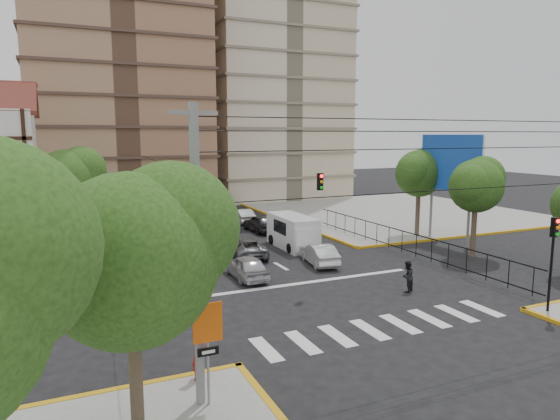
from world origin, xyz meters
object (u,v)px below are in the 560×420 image
van_right_lane (294,233)px  pedestrian_sw_corner (199,353)px  traffic_light_nw (146,220)px  district_sign (208,332)px  car_white_front_right (319,254)px  pedestrian_crosswalk (407,276)px  traffic_light_se (553,249)px  van_left_lane (192,219)px  car_silver_front_left (246,267)px

van_right_lane → pedestrian_sw_corner: van_right_lane is taller
traffic_light_nw → district_sign: traffic_light_nw is taller
district_sign → car_white_front_right: (11.25, 13.71, -1.78)m
district_sign → van_right_lane: 21.99m
van_right_lane → car_white_front_right: 4.86m
van_right_lane → pedestrian_crosswalk: size_ratio=3.15×
traffic_light_se → van_right_lane: bearing=105.7°
van_right_lane → van_left_lane: van_right_lane is taller
district_sign → car_silver_front_left: (5.88, 12.61, -1.76)m
car_silver_front_left → van_right_lane: bearing=-135.0°
van_left_lane → car_white_front_right: (4.68, -14.30, -0.39)m
traffic_light_nw → car_white_front_right: (10.25, -3.33, -2.44)m
van_right_lane → pedestrian_crosswalk: (0.98, -11.71, -0.31)m
district_sign → van_right_lane: bearing=57.5°
traffic_light_nw → van_left_lane: traffic_light_nw is taller
traffic_light_se → pedestrian_sw_corner: traffic_light_se is taller
traffic_light_se → district_sign: 16.68m
pedestrian_crosswalk → traffic_light_nw: bearing=-69.0°
traffic_light_se → car_white_front_right: traffic_light_se is taller
district_sign → car_white_front_right: district_sign is taller
traffic_light_se → van_left_lane: 28.47m
traffic_light_se → traffic_light_nw: 22.06m
van_right_lane → district_sign: bearing=-121.4°
van_left_lane → district_sign: bearing=-100.4°
van_left_lane → pedestrian_sw_corner: 27.04m
traffic_light_nw → pedestrian_crosswalk: (11.77, -10.23, -2.28)m
district_sign → traffic_light_nw: bearing=86.6°
traffic_light_se → traffic_light_nw: size_ratio=1.00×
van_left_lane → pedestrian_crosswalk: size_ratio=2.95×
car_silver_front_left → pedestrian_crosswalk: bearing=140.0°
van_right_lane → pedestrian_crosswalk: van_right_lane is taller
pedestrian_sw_corner → pedestrian_crosswalk: (12.60, 5.07, -0.19)m
traffic_light_se → van_right_lane: (-4.81, 17.08, -1.97)m
traffic_light_se → car_silver_front_left: size_ratio=1.08×
van_right_lane → pedestrian_sw_corner: 20.41m
traffic_light_nw → pedestrian_crosswalk: bearing=-41.0°
car_white_front_right → pedestrian_sw_corner: bearing=56.1°
car_white_front_right → van_left_lane: bearing=-63.0°
van_left_lane → car_silver_front_left: (-0.69, -15.39, -0.37)m
van_right_lane → car_silver_front_left: bearing=-133.9°
van_right_lane → car_white_front_right: size_ratio=1.29×
car_white_front_right → car_silver_front_left: bearing=20.4°
traffic_light_nw → pedestrian_crosswalk: traffic_light_nw is taller
district_sign → pedestrian_crosswalk: bearing=28.1°
van_right_lane → van_left_lane: 10.83m
traffic_light_se → car_white_front_right: 13.60m
district_sign → van_right_lane: (11.79, 18.52, -1.31)m
district_sign → pedestrian_crosswalk: size_ratio=1.92×
district_sign → van_left_lane: district_sign is taller
traffic_light_nw → pedestrian_sw_corner: bearing=-93.1°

